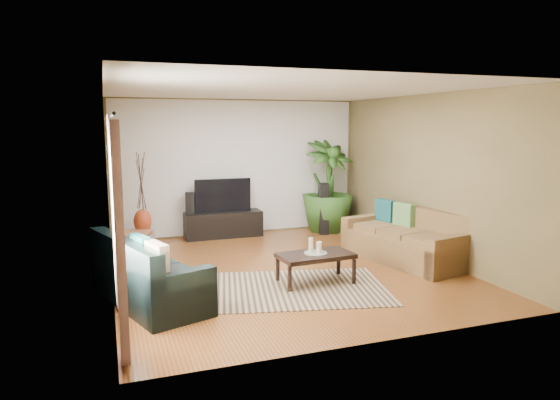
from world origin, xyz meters
name	(u,v)px	position (x,y,z in m)	size (l,w,h in m)	color
floor	(284,269)	(0.00, 0.00, 0.00)	(5.50, 5.50, 0.00)	brown
ceiling	(285,90)	(0.00, 0.00, 2.70)	(5.50, 5.50, 0.00)	white
wall_back	(238,167)	(0.00, 2.75, 1.35)	(5.00, 5.00, 0.00)	brown
wall_front	(379,213)	(0.00, -2.75, 1.35)	(5.00, 5.00, 0.00)	brown
wall_left	(108,189)	(-2.50, 0.00, 1.35)	(5.50, 5.50, 0.00)	brown
wall_right	(426,176)	(2.50, 0.00, 1.35)	(5.50, 5.50, 0.00)	brown
backwall_panel	(238,167)	(0.00, 2.74, 1.35)	(4.90, 4.90, 0.00)	white
window_pane	(111,203)	(-2.48, -1.60, 1.40)	(1.80, 1.80, 0.00)	white
curtain_near	(120,243)	(-2.43, -2.35, 1.15)	(0.08, 0.35, 2.20)	gray
curtain_far	(116,215)	(-2.43, -0.85, 1.15)	(0.08, 0.35, 2.20)	gray
curtain_rod	(112,115)	(-2.43, -1.60, 2.30)	(0.03, 0.03, 1.90)	black
sofa_left	(150,269)	(-2.07, -0.79, 0.42)	(1.89, 0.81, 0.85)	black
sofa_right	(404,235)	(2.00, -0.18, 0.42)	(2.09, 0.94, 0.85)	brown
area_rug	(300,288)	(-0.11, -0.93, 0.01)	(2.33, 1.65, 0.01)	tan
coffee_table	(315,268)	(0.19, -0.76, 0.21)	(1.03, 0.56, 0.42)	black
candle_tray	(316,253)	(0.19, -0.76, 0.43)	(0.32, 0.32, 0.01)	gray
candle_tall	(311,245)	(0.13, -0.73, 0.54)	(0.07, 0.07, 0.21)	beige
candle_mid	(319,247)	(0.23, -0.80, 0.52)	(0.07, 0.07, 0.16)	white
candle_short	(318,247)	(0.26, -0.70, 0.50)	(0.07, 0.07, 0.13)	white
tv_stand	(223,224)	(-0.38, 2.50, 0.25)	(1.51, 0.45, 0.50)	black
television	(223,195)	(-0.38, 2.50, 0.83)	(1.11, 0.06, 0.65)	black
speaker_left	(190,216)	(-1.03, 2.50, 0.46)	(0.16, 0.18, 0.92)	black
speaker_right	(323,209)	(1.59, 2.08, 0.52)	(0.19, 0.21, 1.04)	black
potted_plant	(327,186)	(1.80, 2.35, 0.94)	(1.06, 1.06, 1.89)	#29531B
plant_pot	(327,224)	(1.80, 2.35, 0.14)	(0.35, 0.35, 0.27)	black
pedestal	(143,239)	(-1.94, 2.06, 0.17)	(0.34, 0.34, 0.34)	gray
vase	(143,221)	(-1.94, 2.06, 0.50)	(0.31, 0.31, 0.44)	#97381B
side_table	(134,249)	(-2.16, 0.98, 0.26)	(0.50, 0.50, 0.53)	brown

